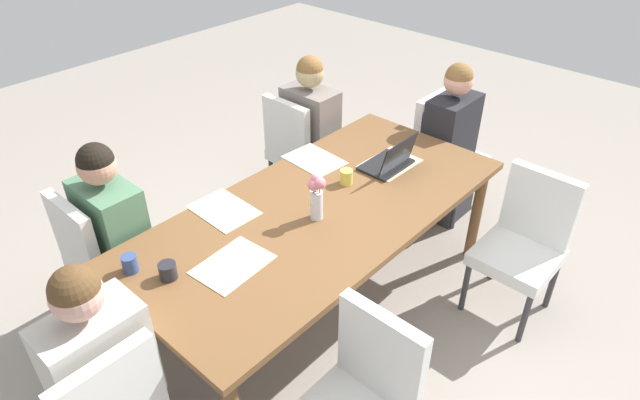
% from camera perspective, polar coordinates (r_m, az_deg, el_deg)
% --- Properties ---
extents(ground_plane, '(10.00, 10.00, 0.00)m').
position_cam_1_polar(ground_plane, '(3.54, 0.00, -10.62)').
color(ground_plane, gray).
extents(dining_table, '(2.27, 1.07, 0.74)m').
position_cam_1_polar(dining_table, '(3.10, 0.00, -1.77)').
color(dining_table, brown).
rests_on(dining_table, ground_plane).
extents(chair_far_left_near, '(0.44, 0.44, 0.90)m').
position_cam_1_polar(chair_far_left_near, '(3.34, -21.64, -5.26)').
color(chair_far_left_near, silver).
rests_on(chair_far_left_near, ground_plane).
extents(person_far_left_near, '(0.36, 0.40, 1.19)m').
position_cam_1_polar(person_far_left_near, '(3.31, -20.13, -4.78)').
color(person_far_left_near, '#2D2D33').
rests_on(person_far_left_near, ground_plane).
extents(person_head_left_left_mid, '(0.40, 0.36, 1.19)m').
position_cam_1_polar(person_head_left_left_mid, '(2.62, -21.06, -17.77)').
color(person_head_left_left_mid, '#2D2D33').
rests_on(person_head_left_left_mid, ground_plane).
extents(chair_far_left_far, '(0.44, 0.44, 0.90)m').
position_cam_1_polar(chair_far_left_far, '(4.15, -2.29, 5.56)').
color(chair_far_left_far, silver).
rests_on(chair_far_left_far, ground_plane).
extents(person_far_left_far, '(0.36, 0.40, 1.19)m').
position_cam_1_polar(person_far_left_far, '(4.15, -0.97, 5.99)').
color(person_far_left_far, '#2D2D33').
rests_on(person_far_left_far, ground_plane).
extents(chair_head_right_right_near, '(0.44, 0.44, 0.90)m').
position_cam_1_polar(chair_head_right_right_near, '(4.22, 12.63, 5.24)').
color(chair_head_right_right_near, silver).
rests_on(chair_head_right_right_near, ground_plane).
extents(person_head_right_right_near, '(0.40, 0.36, 1.19)m').
position_cam_1_polar(person_head_right_right_near, '(4.13, 13.12, 4.93)').
color(person_head_right_right_near, '#2D2D33').
rests_on(person_head_right_right_near, ground_plane).
extents(chair_near_right_mid, '(0.44, 0.44, 0.90)m').
position_cam_1_polar(chair_near_right_mid, '(2.48, 4.37, -19.73)').
color(chair_near_right_mid, silver).
rests_on(chair_near_right_mid, ground_plane).
extents(chair_near_right_far, '(0.44, 0.44, 0.90)m').
position_cam_1_polar(chair_near_right_far, '(3.43, 20.49, -3.82)').
color(chair_near_right_far, silver).
rests_on(chair_near_right_far, ground_plane).
extents(flower_vase, '(0.08, 0.09, 0.27)m').
position_cam_1_polar(flower_vase, '(2.89, -0.37, 0.66)').
color(flower_vase, silver).
rests_on(flower_vase, dining_table).
extents(placemat_far_left_near, '(0.27, 0.37, 0.00)m').
position_cam_1_polar(placemat_far_left_near, '(3.08, -9.92, -1.03)').
color(placemat_far_left_near, beige).
rests_on(placemat_far_left_near, dining_table).
extents(placemat_head_left_left_mid, '(0.38, 0.29, 0.00)m').
position_cam_1_polar(placemat_head_left_left_mid, '(2.71, -9.02, -6.63)').
color(placemat_head_left_left_mid, beige).
rests_on(placemat_head_left_left_mid, dining_table).
extents(placemat_far_left_far, '(0.29, 0.38, 0.00)m').
position_cam_1_polar(placemat_far_left_far, '(3.49, -0.57, 4.18)').
color(placemat_far_left_far, beige).
rests_on(placemat_far_left_far, dining_table).
extents(placemat_head_right_right_near, '(0.37, 0.27, 0.00)m').
position_cam_1_polar(placemat_head_right_right_near, '(3.48, 7.25, 3.78)').
color(placemat_head_right_right_near, beige).
rests_on(placemat_head_right_right_near, dining_table).
extents(laptop_head_right_right_near, '(0.32, 0.22, 0.21)m').
position_cam_1_polar(laptop_head_right_right_near, '(3.42, 7.23, 3.96)').
color(laptop_head_right_right_near, black).
rests_on(laptop_head_right_right_near, dining_table).
extents(coffee_mug_near_left, '(0.08, 0.08, 0.09)m').
position_cam_1_polar(coffee_mug_near_left, '(3.24, 2.75, 2.42)').
color(coffee_mug_near_left, '#DBC64C').
rests_on(coffee_mug_near_left, dining_table).
extents(coffee_mug_near_right, '(0.07, 0.07, 0.09)m').
position_cam_1_polar(coffee_mug_near_right, '(2.77, -19.11, -6.25)').
color(coffee_mug_near_right, '#33477A').
rests_on(coffee_mug_near_right, dining_table).
extents(coffee_mug_centre_left, '(0.08, 0.08, 0.08)m').
position_cam_1_polar(coffee_mug_centre_left, '(2.68, -15.50, -7.10)').
color(coffee_mug_centre_left, '#232328').
rests_on(coffee_mug_centre_left, dining_table).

